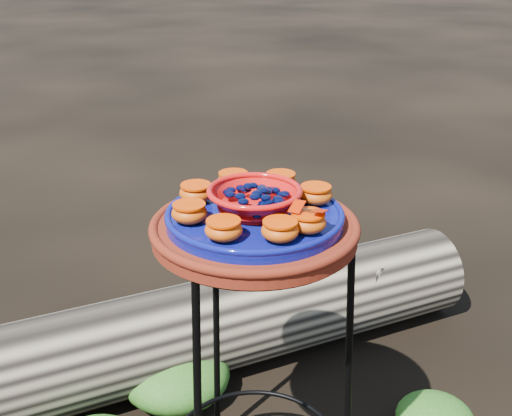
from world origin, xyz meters
name	(u,v)px	position (x,y,z in m)	size (l,w,h in m)	color
plant_stand	(255,379)	(0.00, 0.00, 0.35)	(0.44, 0.44, 0.70)	black
terracotta_saucer	(255,231)	(0.00, 0.00, 0.72)	(0.41, 0.41, 0.03)	#64210B
cobalt_plate	(255,218)	(0.00, 0.00, 0.74)	(0.35, 0.35, 0.02)	#00034D
red_bowl	(255,201)	(0.00, 0.00, 0.78)	(0.18, 0.18, 0.05)	red
glass_gems	(255,184)	(0.00, 0.00, 0.82)	(0.14, 0.14, 0.02)	black
orange_half_0	(308,222)	(0.05, -0.12, 0.78)	(0.07, 0.07, 0.04)	#A73900
orange_half_1	(316,195)	(0.13, -0.02, 0.78)	(0.07, 0.07, 0.04)	#A73900
orange_half_2	(281,182)	(0.10, 0.08, 0.78)	(0.07, 0.07, 0.04)	#A73900
orange_half_3	(233,181)	(0.02, 0.13, 0.78)	(0.07, 0.07, 0.04)	#A73900
orange_half_4	(196,193)	(-0.08, 0.10, 0.78)	(0.07, 0.07, 0.04)	#A73900
orange_half_5	(189,213)	(-0.13, 0.02, 0.78)	(0.07, 0.07, 0.04)	#A73900
orange_half_6	(224,230)	(-0.10, -0.08, 0.78)	(0.07, 0.07, 0.04)	#A73900
orange_half_7	(280,231)	(-0.02, -0.13, 0.78)	(0.07, 0.07, 0.04)	#A73900
butterfly	(308,209)	(0.05, -0.12, 0.80)	(0.08, 0.05, 0.01)	#BE1E00
driftwood_log	(239,319)	(0.21, 0.51, 0.15)	(1.55, 0.41, 0.29)	black
foliage_back	(176,373)	(-0.03, 0.44, 0.08)	(0.32, 0.32, 0.16)	#215513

